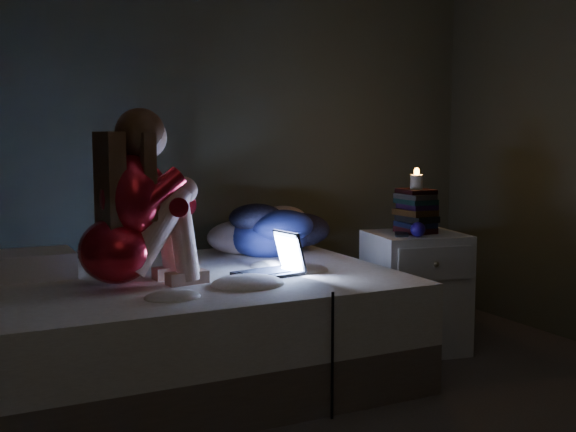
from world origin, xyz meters
TOP-DOWN VIEW (x-y plane):
  - wall_back at (0.00, 1.91)m, footprint 3.60×0.02m
  - bed at (-0.41, 1.10)m, footprint 1.91×1.43m
  - pillow at (-1.15, 1.39)m, footprint 0.42×0.30m
  - woman at (-0.82, 0.94)m, footprint 0.53×0.38m
  - laptop at (-0.10, 0.92)m, footprint 0.34×0.26m
  - clothes_pile at (0.16, 1.48)m, footprint 0.56×0.48m
  - nightstand at (0.85, 1.01)m, footprint 0.57×0.52m
  - book_stack at (0.86, 1.03)m, footprint 0.19×0.25m
  - candle at (0.86, 1.03)m, footprint 0.07×0.07m
  - phone at (0.73, 0.95)m, footprint 0.12×0.16m
  - blue_orb at (0.79, 0.87)m, footprint 0.08×0.08m

SIDE VIEW (x-z plane):
  - bed at x=-0.41m, z-range 0.00..0.53m
  - nightstand at x=0.85m, z-range 0.00..0.66m
  - pillow at x=-1.15m, z-range 0.53..0.65m
  - laptop at x=-0.10m, z-range 0.53..0.74m
  - phone at x=0.73m, z-range 0.66..0.68m
  - clothes_pile at x=0.16m, z-range 0.53..0.83m
  - blue_orb at x=0.79m, z-range 0.66..0.74m
  - book_stack at x=0.86m, z-range 0.66..0.90m
  - woman at x=-0.82m, z-range 0.53..1.33m
  - candle at x=0.86m, z-range 0.90..0.98m
  - wall_back at x=0.00m, z-range 0.00..2.60m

